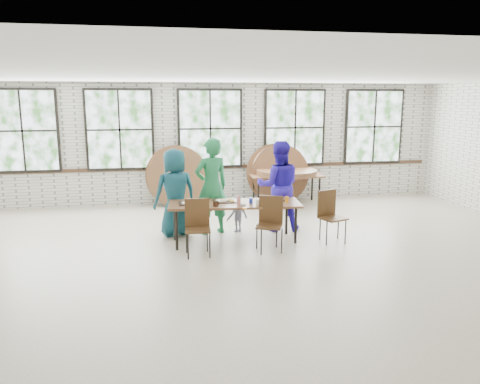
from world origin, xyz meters
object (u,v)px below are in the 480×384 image
(dining_table, at_px, (235,206))
(chair_near_left, at_px, (197,222))
(storage_table, at_px, (286,177))
(chair_near_right, at_px, (270,219))

(dining_table, relative_size, chair_near_left, 2.59)
(chair_near_left, xyz_separation_m, storage_table, (2.58, 3.48, 0.13))
(dining_table, relative_size, chair_near_right, 2.59)
(dining_table, height_order, chair_near_right, chair_near_right)
(dining_table, distance_m, chair_near_left, 0.93)
(chair_near_left, relative_size, storage_table, 0.52)
(chair_near_left, xyz_separation_m, chair_near_right, (1.27, -0.01, 0.00))
(chair_near_right, bearing_deg, dining_table, 155.03)
(dining_table, xyz_separation_m, storage_table, (1.84, 2.93, -0.00))
(chair_near_right, bearing_deg, storage_table, 91.44)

